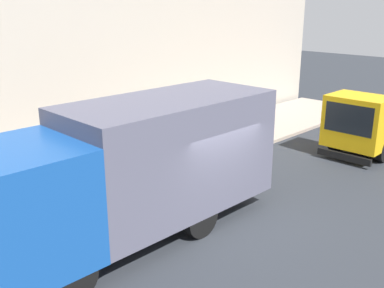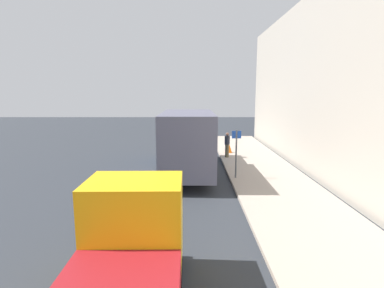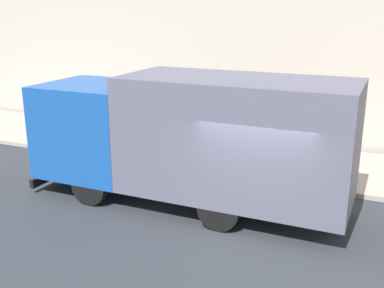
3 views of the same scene
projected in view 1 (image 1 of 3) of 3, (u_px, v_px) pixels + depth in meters
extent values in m
plane|color=#2B2F35|center=(218.00, 223.00, 11.49)|extent=(80.00, 80.00, 0.00)
cube|color=#A59789|center=(108.00, 172.00, 14.80)|extent=(3.86, 30.00, 0.13)
cube|color=#B7AE9E|center=(59.00, 29.00, 15.08)|extent=(0.50, 30.00, 9.17)
cube|color=#164A9A|center=(14.00, 210.00, 8.42)|extent=(2.44, 2.55, 2.40)
cube|color=#565668|center=(169.00, 153.00, 11.04)|extent=(2.45, 5.41, 2.78)
cylinder|color=black|center=(73.00, 277.00, 8.40)|extent=(0.30, 0.97, 0.97)
cylinder|color=black|center=(22.00, 237.00, 9.84)|extent=(0.30, 0.97, 0.97)
cylinder|color=black|center=(200.00, 218.00, 10.74)|extent=(0.30, 0.97, 0.97)
cylinder|color=black|center=(144.00, 192.00, 12.18)|extent=(0.30, 0.97, 0.97)
cube|color=#E9B010|center=(358.00, 121.00, 15.94)|extent=(2.09, 1.59, 1.85)
cube|color=black|center=(349.00, 119.00, 15.36)|extent=(1.74, 0.08, 1.04)
cube|color=maroon|center=(383.00, 125.00, 17.79)|extent=(2.11, 3.36, 0.65)
cube|color=black|center=(344.00, 157.00, 15.71)|extent=(1.98, 0.15, 0.24)
cylinder|color=black|center=(383.00, 149.00, 15.85)|extent=(0.31, 0.92, 0.92)
cylinder|color=black|center=(337.00, 139.00, 17.03)|extent=(0.31, 0.92, 0.92)
cylinder|color=black|center=(361.00, 128.00, 18.48)|extent=(0.31, 0.92, 0.92)
cylinder|color=#4C5156|center=(123.00, 151.00, 12.96)|extent=(0.08, 0.08, 2.35)
cube|color=blue|center=(121.00, 121.00, 12.67)|extent=(0.44, 0.03, 0.36)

